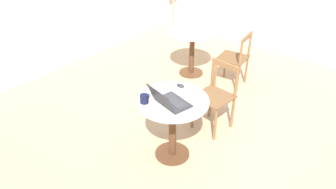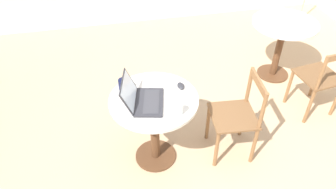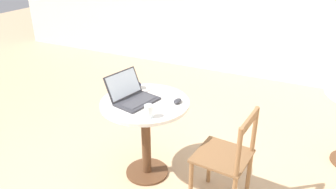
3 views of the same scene
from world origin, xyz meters
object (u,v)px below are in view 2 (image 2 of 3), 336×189
(cafe_table_near, at_px, (154,114))
(chair_mid_front, at_px, (321,79))
(cafe_table_mid, at_px, (282,35))
(drinking_glass, at_px, (179,109))
(laptop, at_px, (143,99))
(mouse, at_px, (181,86))
(mug, at_px, (124,84))
(chair_near_right, at_px, (237,117))

(cafe_table_near, xyz_separation_m, chair_mid_front, (1.86, 0.28, -0.13))
(cafe_table_mid, distance_m, drinking_glass, 2.04)
(cafe_table_near, xyz_separation_m, laptop, (-0.10, -0.03, 0.22))
(mouse, relative_size, drinking_glass, 0.98)
(cafe_table_mid, height_order, drinking_glass, drinking_glass)
(mug, bearing_deg, chair_near_right, -14.50)
(mouse, distance_m, drinking_glass, 0.34)
(chair_mid_front, distance_m, drinking_glass, 1.80)
(chair_near_right, relative_size, drinking_glass, 8.54)
(cafe_table_mid, height_order, mouse, mouse)
(chair_near_right, bearing_deg, drinking_glass, -165.73)
(laptop, bearing_deg, cafe_table_mid, 29.60)
(mouse, height_order, mug, mug)
(cafe_table_mid, relative_size, chair_near_right, 0.89)
(chair_near_right, distance_m, mouse, 0.63)
(chair_near_right, height_order, drinking_glass, chair_near_right)
(cafe_table_mid, bearing_deg, mouse, -148.45)
(cafe_table_mid, distance_m, chair_near_right, 1.48)
(chair_near_right, bearing_deg, mug, 165.50)
(cafe_table_near, height_order, chair_mid_front, chair_mid_front)
(chair_mid_front, bearing_deg, chair_near_right, -162.08)
(laptop, distance_m, mouse, 0.39)
(mug, bearing_deg, mouse, -10.38)
(chair_near_right, relative_size, laptop, 2.06)
(laptop, bearing_deg, mouse, 20.63)
(cafe_table_near, distance_m, mug, 0.37)
(laptop, relative_size, mouse, 4.22)
(cafe_table_near, xyz_separation_m, mouse, (0.26, 0.10, 0.19))
(chair_mid_front, xyz_separation_m, laptop, (-1.95, -0.32, 0.36))
(cafe_table_mid, xyz_separation_m, chair_mid_front, (0.10, -0.74, -0.13))
(mouse, distance_m, mug, 0.50)
(chair_near_right, bearing_deg, cafe_table_near, 175.01)
(cafe_table_mid, distance_m, mouse, 1.77)
(laptop, height_order, mouse, laptop)
(cafe_table_near, bearing_deg, mug, 140.01)
(laptop, bearing_deg, chair_near_right, -2.18)
(chair_near_right, bearing_deg, laptop, 177.82)
(cafe_table_mid, bearing_deg, cafe_table_near, -149.88)
(chair_near_right, distance_m, drinking_glass, 0.72)
(cafe_table_mid, xyz_separation_m, mug, (-1.99, -0.83, 0.22))
(cafe_table_mid, relative_size, laptop, 1.83)
(chair_near_right, distance_m, mug, 1.09)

